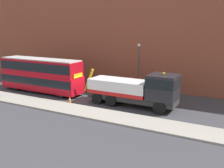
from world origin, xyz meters
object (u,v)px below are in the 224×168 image
object	(u,v)px
traffic_cone_near_bus	(70,100)
street_lamp	(139,64)
double_decker_bus	(41,74)
recovery_tow_truck	(136,89)

from	to	relation	value
traffic_cone_near_bus	street_lamp	distance (m)	9.29
double_decker_bus	street_lamp	xyz separation A→B (m)	(10.35, 5.37, 1.24)
recovery_tow_truck	double_decker_bus	world-z (taller)	double_decker_bus
double_decker_bus	street_lamp	size ratio (longest dim) A/B	1.90
recovery_tow_truck	traffic_cone_near_bus	xyz separation A→B (m)	(-6.46, -2.13, -1.42)
recovery_tow_truck	double_decker_bus	distance (m)	12.33
double_decker_bus	traffic_cone_near_bus	size ratio (longest dim) A/B	15.39
double_decker_bus	traffic_cone_near_bus	world-z (taller)	double_decker_bus
recovery_tow_truck	street_lamp	bearing A→B (deg)	111.01
street_lamp	double_decker_bus	bearing A→B (deg)	-152.56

